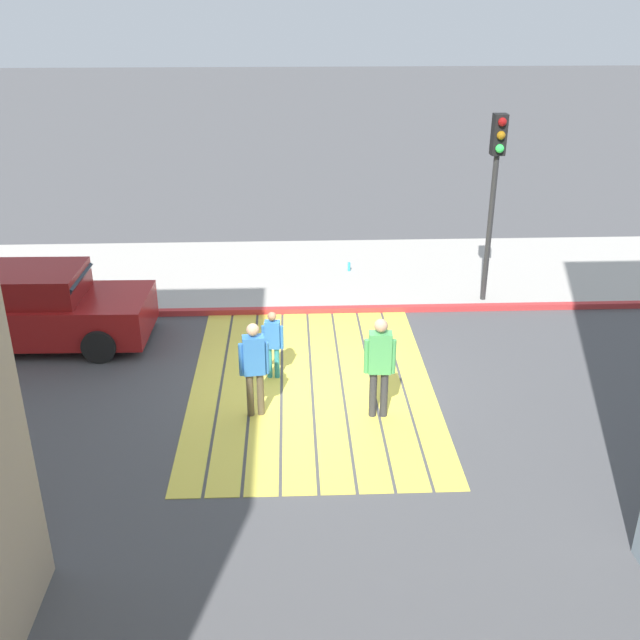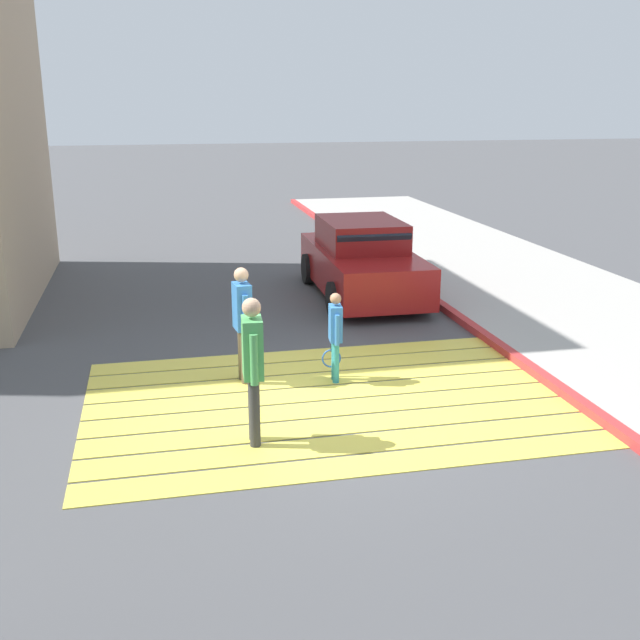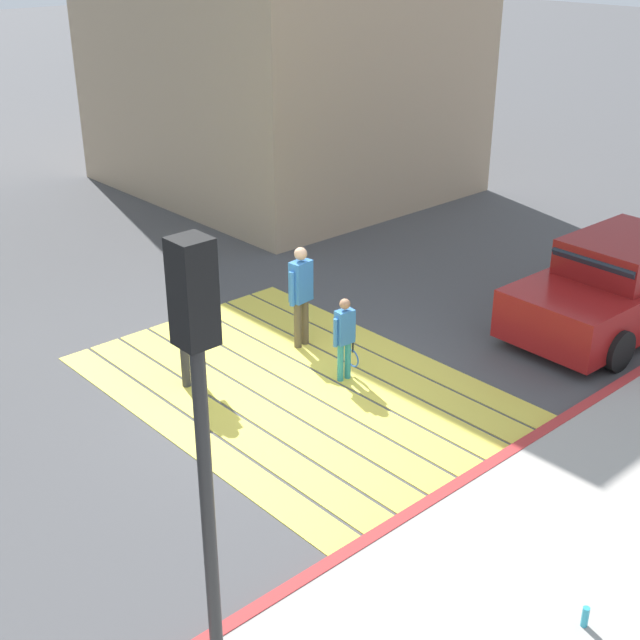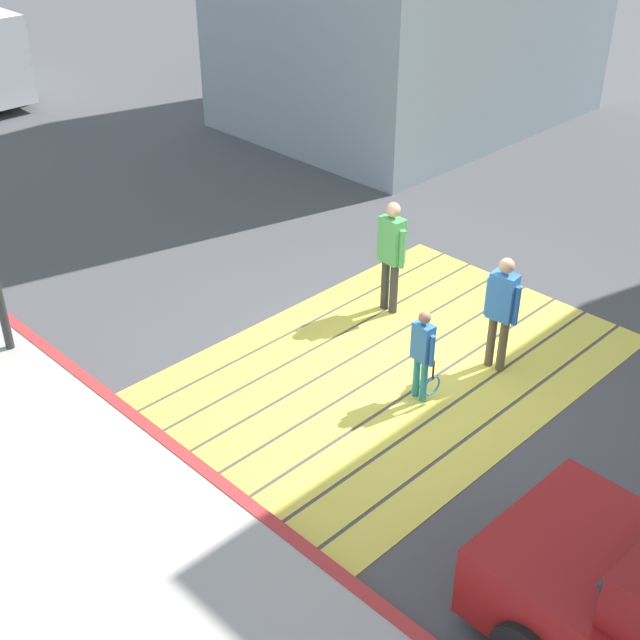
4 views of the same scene
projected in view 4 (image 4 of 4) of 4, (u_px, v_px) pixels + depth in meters
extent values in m
plane|color=#4C4C4F|center=(394.00, 367.00, 11.76)|extent=(120.00, 120.00, 0.00)
cube|color=#EAD64C|center=(510.00, 430.00, 10.59)|extent=(6.40, 0.50, 0.01)
cube|color=#EAD64C|center=(474.00, 410.00, 10.93)|extent=(6.40, 0.50, 0.01)
cube|color=#EAD64C|center=(441.00, 392.00, 11.26)|extent=(6.40, 0.50, 0.01)
cube|color=#EAD64C|center=(409.00, 375.00, 11.59)|extent=(6.40, 0.50, 0.01)
cube|color=#EAD64C|center=(379.00, 359.00, 11.93)|extent=(6.40, 0.50, 0.01)
cube|color=#EAD64C|center=(350.00, 344.00, 12.26)|extent=(6.40, 0.50, 0.01)
cube|color=#EAD64C|center=(324.00, 329.00, 12.59)|extent=(6.40, 0.50, 0.01)
cube|color=#EAD64C|center=(298.00, 316.00, 12.92)|extent=(6.40, 0.50, 0.01)
cube|color=#ADA8A0|center=(20.00, 590.00, 8.37)|extent=(4.80, 40.00, 0.12)
cube|color=#BC3333|center=(208.00, 476.00, 9.78)|extent=(0.16, 40.00, 0.13)
cylinder|color=black|center=(629.00, 548.00, 8.48)|extent=(0.23, 0.66, 0.66)
cylinder|color=black|center=(19.00, 88.00, 21.72)|extent=(0.27, 0.80, 0.80)
cylinder|color=#333338|center=(385.00, 284.00, 12.92)|extent=(0.13, 0.13, 0.85)
cylinder|color=#333338|center=(394.00, 288.00, 12.80)|extent=(0.13, 0.13, 0.85)
cube|color=#4CA559|center=(392.00, 240.00, 12.45)|extent=(0.25, 0.38, 0.71)
sphere|color=tan|center=(393.00, 210.00, 12.20)|extent=(0.22, 0.22, 0.22)
cylinder|color=#4CA559|center=(381.00, 239.00, 12.63)|extent=(0.09, 0.09, 0.60)
cylinder|color=#4CA559|center=(402.00, 249.00, 12.35)|extent=(0.09, 0.09, 0.60)
cylinder|color=brown|center=(491.00, 341.00, 11.60)|extent=(0.12, 0.12, 0.80)
cylinder|color=brown|center=(502.00, 345.00, 11.51)|extent=(0.12, 0.12, 0.80)
cube|color=#3372BF|center=(503.00, 296.00, 11.17)|extent=(0.26, 0.37, 0.67)
sphere|color=tan|center=(507.00, 266.00, 10.93)|extent=(0.21, 0.21, 0.21)
cylinder|color=#3372BF|center=(489.00, 296.00, 11.32)|extent=(0.09, 0.09, 0.57)
cylinder|color=#3372BF|center=(516.00, 306.00, 11.10)|extent=(0.09, 0.09, 0.57)
cylinder|color=teal|center=(416.00, 376.00, 11.04)|extent=(0.09, 0.09, 0.62)
cylinder|color=teal|center=(424.00, 381.00, 10.95)|extent=(0.09, 0.09, 0.62)
cube|color=#3372BF|center=(423.00, 342.00, 10.70)|extent=(0.19, 0.29, 0.52)
sphere|color=#9E7051|center=(425.00, 317.00, 10.51)|extent=(0.16, 0.16, 0.16)
cylinder|color=#3372BF|center=(413.00, 340.00, 10.83)|extent=(0.07, 0.07, 0.44)
cylinder|color=#3372BF|center=(432.00, 351.00, 10.61)|extent=(0.07, 0.07, 0.44)
cylinder|color=black|center=(433.00, 370.00, 10.77)|extent=(0.03, 0.03, 0.28)
torus|color=blue|center=(432.00, 386.00, 10.90)|extent=(0.28, 0.05, 0.28)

